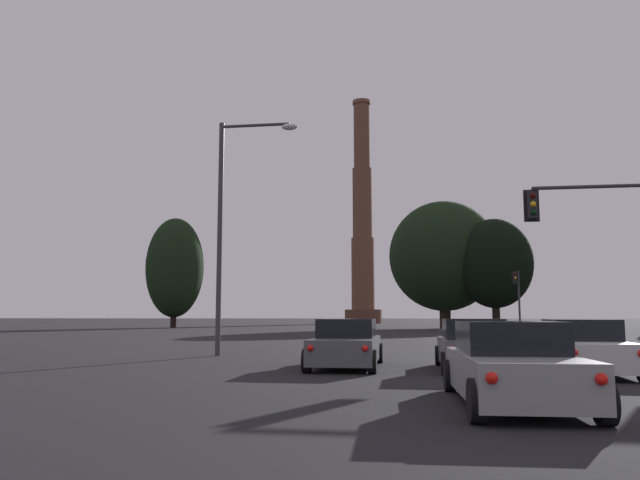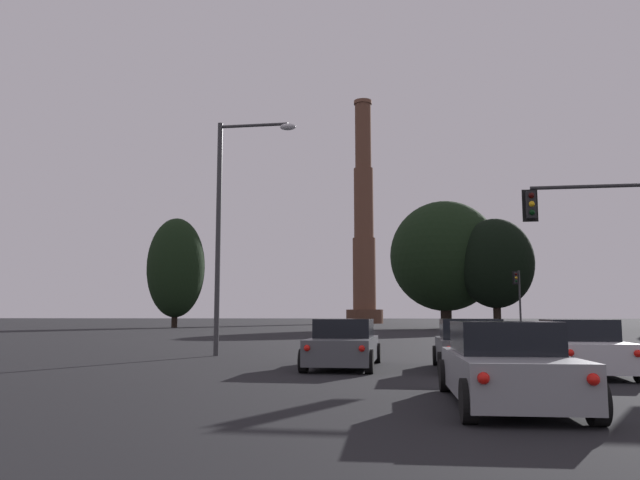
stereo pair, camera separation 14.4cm
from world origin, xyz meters
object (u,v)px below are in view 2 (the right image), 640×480
at_px(traffic_light_overhead_right, 633,222).
at_px(smokestack, 364,234).
at_px(traffic_light_far_right, 518,292).
at_px(sedan_right_lane_front, 580,348).
at_px(hatchback_center_lane_front, 469,346).
at_px(sedan_center_lane_second, 506,366).
at_px(sedan_left_lane_front, 344,345).
at_px(street_lamp, 230,212).

xyz_separation_m(traffic_light_overhead_right, smokestack, (-17.42, 93.44, 12.05)).
bearing_deg(traffic_light_far_right, sedan_right_lane_front, -96.95).
xyz_separation_m(hatchback_center_lane_front, sedan_center_lane_second, (0.04, -6.86, 0.00)).
xyz_separation_m(sedan_right_lane_front, traffic_light_far_right, (5.11, 41.93, 3.03)).
height_order(traffic_light_far_right, smokestack, smokestack).
bearing_deg(sedan_center_lane_second, sedan_left_lane_front, 113.98).
xyz_separation_m(sedan_center_lane_second, sedan_right_lane_front, (2.75, 6.19, 0.00)).
distance_m(sedan_center_lane_second, sedan_right_lane_front, 6.78).
height_order(sedan_center_lane_second, traffic_light_overhead_right, traffic_light_overhead_right).
height_order(traffic_light_overhead_right, smokestack, smokestack).
distance_m(sedan_right_lane_front, street_lamp, 13.60).
bearing_deg(traffic_light_far_right, sedan_center_lane_second, -99.28).
bearing_deg(hatchback_center_lane_front, smokestack, 95.60).
height_order(sedan_right_lane_front, traffic_light_overhead_right, traffic_light_overhead_right).
height_order(hatchback_center_lane_front, sedan_left_lane_front, hatchback_center_lane_front).
relative_size(sedan_center_lane_second, traffic_light_overhead_right, 0.74).
bearing_deg(sedan_center_lane_second, traffic_light_far_right, 78.40).
bearing_deg(sedan_right_lane_front, hatchback_center_lane_front, 168.25).
relative_size(sedan_center_lane_second, sedan_right_lane_front, 1.00).
bearing_deg(sedan_left_lane_front, sedan_center_lane_second, -64.00).
bearing_deg(street_lamp, traffic_light_far_right, 65.57).
xyz_separation_m(sedan_center_lane_second, traffic_light_overhead_right, (6.51, 12.99, 4.28)).
xyz_separation_m(traffic_light_far_right, street_lamp, (-16.47, -36.25, 1.85)).
relative_size(sedan_center_lane_second, sedan_left_lane_front, 1.01).
relative_size(traffic_light_far_right, street_lamp, 0.62).
relative_size(sedan_right_lane_front, traffic_light_overhead_right, 0.74).
relative_size(hatchback_center_lane_front, street_lamp, 0.45).
height_order(hatchback_center_lane_front, street_lamp, street_lamp).
xyz_separation_m(sedan_right_lane_front, traffic_light_overhead_right, (3.76, 6.80, 4.28)).
relative_size(hatchback_center_lane_front, traffic_light_overhead_right, 0.64).
height_order(traffic_light_far_right, traffic_light_overhead_right, traffic_light_overhead_right).
relative_size(sedan_left_lane_front, street_lamp, 0.52).
height_order(sedan_left_lane_front, smokestack, smokestack).
bearing_deg(sedan_center_lane_second, traffic_light_overhead_right, 61.06).
xyz_separation_m(sedan_center_lane_second, street_lamp, (-8.60, 11.88, 4.88)).
distance_m(sedan_center_lane_second, traffic_light_far_right, 48.86).
height_order(sedan_right_lane_front, smokestack, smokestack).
xyz_separation_m(sedan_center_lane_second, traffic_light_far_right, (7.87, 48.13, 3.03)).
bearing_deg(smokestack, traffic_light_overhead_right, -79.44).
bearing_deg(traffic_light_far_right, street_lamp, -114.43).
relative_size(traffic_light_far_right, traffic_light_overhead_right, 0.87).
xyz_separation_m(sedan_left_lane_front, sedan_right_lane_front, (6.40, -1.19, 0.00)).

